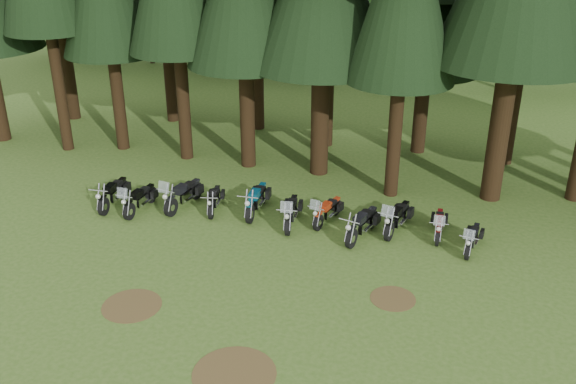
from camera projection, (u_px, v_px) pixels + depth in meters
The scene contains 17 objects.
ground at pixel (248, 285), 20.24m from camera, with size 120.00×120.00×0.00m, color #36571A.
decid_3 at pixel (304, 8), 41.43m from camera, with size 6.12×5.95×7.65m.
decid_4 at pixel (404, 12), 40.98m from camera, with size 5.93×5.76×7.41m.
dirt_patch_0 at pixel (132, 306), 19.23m from camera, with size 1.80×1.80×0.01m, color #4C3D1E.
dirt_patch_1 at pixel (393, 298), 19.56m from camera, with size 1.40×1.40×0.01m, color #4C3D1E.
dirt_patch_2 at pixel (234, 374), 16.50m from camera, with size 2.20×2.20×0.01m, color #4C3D1E.
motorcycle_0 at pixel (113, 194), 25.22m from camera, with size 0.38×2.39×0.97m.
motorcycle_1 at pixel (140, 200), 24.79m from camera, with size 0.48×2.29×1.44m.
motorcycle_2 at pixel (183, 195), 25.06m from camera, with size 0.76×2.49×1.56m.
motorcycle_3 at pixel (214, 200), 24.86m from camera, with size 0.53×2.02×0.83m.
motorcycle_4 at pixel (256, 201), 24.65m from camera, with size 0.38×2.47×1.01m.
motorcycle_5 at pixel (291, 213), 23.74m from camera, with size 0.60×2.36×1.48m.
motorcycle_6 at pixel (327, 212), 23.93m from camera, with size 0.80×2.11×1.33m.
motorcycle_7 at pixel (362, 225), 22.85m from camera, with size 0.79×2.36×0.98m.
motorcycle_8 at pixel (397, 219), 23.30m from camera, with size 0.82×2.39×1.51m.
motorcycle_9 at pixel (439, 225), 22.97m from camera, with size 0.39×2.06×1.30m.
motorcycle_10 at pixel (472, 240), 22.05m from camera, with size 0.57×2.01×1.26m.
Camera 1 is at (5.86, -16.12, 11.20)m, focal length 40.00 mm.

